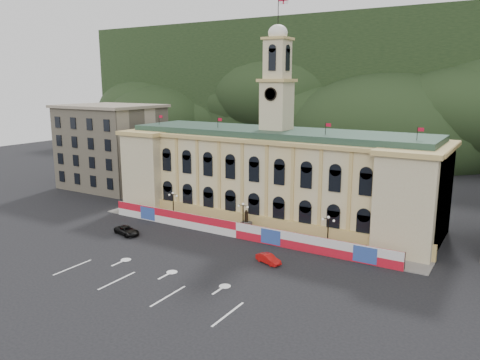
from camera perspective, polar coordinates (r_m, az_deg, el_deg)
The scene contains 13 objects.
ground at distance 61.21m, azimuth -7.99°, elevation -10.89°, with size 260.00×260.00×0.00m, color black.
lane_markings at distance 57.77m, azimuth -11.20°, elevation -12.44°, with size 26.00×10.00×0.02m, color white, non-canonical shape.
hill_ridge at distance 169.31m, azimuth 19.29°, elevation 9.85°, with size 230.00×80.00×64.00m.
city_hall at distance 81.23m, azimuth 4.24°, elevation 0.69°, with size 56.20×17.60×37.10m.
side_building_left at distance 109.52m, azimuth -15.39°, elevation 3.99°, with size 21.00×17.00×18.60m.
hoarding_fence at distance 72.24m, azimuth -0.38°, elevation -6.12°, with size 50.00×0.44×2.50m.
pavement at distance 74.82m, azimuth 0.67°, elevation -6.42°, with size 56.00×5.50×0.16m, color slate.
statue at distance 74.68m, azimuth 0.77°, elevation -5.56°, with size 1.40×1.40×3.72m.
lamp_left at distance 81.14m, azimuth -8.14°, elevation -2.87°, with size 1.96×0.44×5.15m.
lamp_center at distance 73.31m, azimuth 0.38°, elevation -4.36°, with size 1.96×0.44×5.15m.
lamp_right at distance 67.51m, azimuth 10.68°, elevation -6.01°, with size 1.96×0.44×5.15m.
red_sedan at distance 62.82m, azimuth 3.48°, elevation -9.57°, with size 3.99×2.46×1.24m, color #B60E0D.
black_suv at distance 75.98m, azimuth -13.63°, elevation -6.01°, with size 5.18×3.29×1.33m, color black.
Camera 1 is at (36.19, -43.36, 23.59)m, focal length 35.00 mm.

